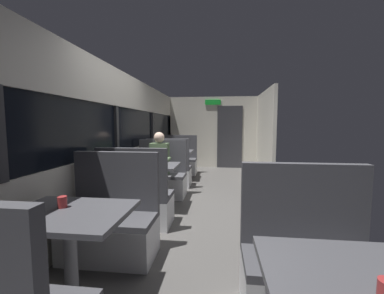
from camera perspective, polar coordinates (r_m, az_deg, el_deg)
The scene contains 15 objects.
ground_plane at distance 4.01m, azimuth 2.84°, elevation -15.26°, with size 3.30×9.20×0.02m, color #514F4C.
carriage_window_panel_left at distance 4.13m, azimuth -17.63°, elevation 1.02°, with size 0.09×8.48×2.30m.
carriage_end_bulkhead at distance 7.95m, azimuth 5.33°, elevation 3.38°, with size 2.90×0.11×2.30m.
carriage_aisle_panel_right at distance 6.86m, azimuth 16.80°, elevation 2.98°, with size 0.08×2.40×2.30m, color beige.
dining_table_near_window at distance 2.15m, azimuth -27.03°, elevation -15.91°, with size 0.90×0.70×0.74m.
bench_near_window_facing_entry at distance 2.83m, azimuth -18.52°, elevation -17.19°, with size 0.95×0.50×1.10m.
dining_table_mid_window at distance 4.08m, azimuth -9.74°, elevation -5.51°, with size 0.90×0.70×0.74m.
bench_mid_window_facing_end at distance 3.51m, azimuth -12.96°, elevation -12.60°, with size 0.95×0.50×1.10m.
bench_mid_window_facing_entry at distance 4.80m, azimuth -7.31°, elevation -7.63°, with size 0.95×0.50×1.10m.
dining_table_far_window at distance 6.17m, azimuth -4.03°, elevation -1.79°, with size 0.90×0.70×0.74m.
bench_far_window_facing_end at distance 5.55m, azimuth -5.35°, elevation -5.86°, with size 0.95×0.50×1.10m.
bench_far_window_facing_entry at distance 6.90m, azimuth -2.93°, elevation -3.65°, with size 0.95×0.50×1.10m.
bench_front_aisle_facing_entry at distance 2.16m, azimuth 25.73°, elevation -24.94°, with size 0.95×0.50×1.10m.
seated_passenger at distance 4.69m, azimuth -7.55°, elevation -5.34°, with size 0.47×0.55×1.26m.
coffee_cup_primary at distance 2.22m, azimuth -28.27°, elevation -11.35°, with size 0.07×0.07×0.09m.
Camera 1 is at (0.25, -3.75, 1.40)m, focal length 22.61 mm.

